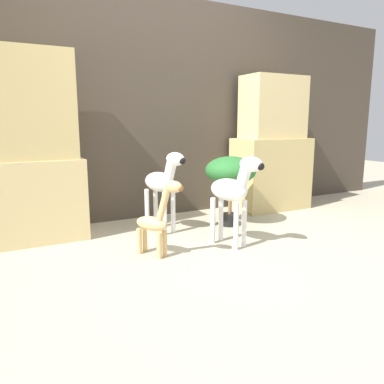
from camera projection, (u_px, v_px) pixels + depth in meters
name	position (u px, v px, depth m)	size (l,w,h in m)	color
ground_plane	(236.00, 258.00, 2.72)	(14.00, 14.00, 0.00)	#B2A88E
wall_back	(156.00, 109.00, 3.80)	(6.40, 0.08, 2.20)	#473D33
rock_pillar_left	(28.00, 153.00, 3.01)	(0.83, 0.46, 1.53)	#DBC184
rock_pillar_right	(272.00, 150.00, 4.17)	(0.83, 0.46, 1.46)	#D1B775
zebra_right	(233.00, 190.00, 2.90)	(0.28, 0.48, 0.72)	white
zebra_left	(163.00, 182.00, 3.28)	(0.29, 0.48, 0.72)	white
giraffe_figurine	(157.00, 219.00, 2.70)	(0.28, 0.41, 0.58)	tan
potted_palm_front	(231.00, 173.00, 3.50)	(0.48, 0.48, 0.66)	black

